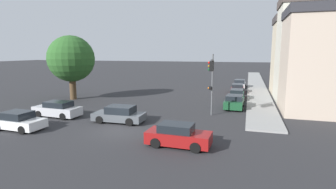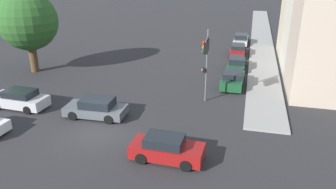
% 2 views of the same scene
% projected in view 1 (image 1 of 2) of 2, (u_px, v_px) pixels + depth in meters
% --- Properties ---
extents(ground_plane, '(300.00, 300.00, 0.00)m').
position_uv_depth(ground_plane, '(119.00, 130.00, 20.30)').
color(ground_plane, '#28282B').
extents(sidewalk_strip, '(3.02, 60.00, 0.16)m').
position_uv_depth(sidewalk_strip, '(256.00, 85.00, 47.95)').
color(sidewalk_strip, gray).
rests_on(sidewalk_strip, ground_plane).
extents(rowhouse_backdrop, '(8.31, 19.85, 12.34)m').
position_uv_depth(rowhouse_backdrop, '(309.00, 55.00, 31.70)').
color(rowhouse_backdrop, '#BCA893').
rests_on(rowhouse_backdrop, ground_plane).
extents(street_tree, '(5.78, 5.78, 8.06)m').
position_uv_depth(street_tree, '(71.00, 59.00, 32.85)').
color(street_tree, '#4C3823').
rests_on(street_tree, ground_plane).
extents(traffic_signal, '(0.65, 2.26, 5.81)m').
position_uv_depth(traffic_signal, '(211.00, 72.00, 23.76)').
color(traffic_signal, '#515456').
rests_on(traffic_signal, ground_plane).
extents(crossing_car_0, '(4.45, 2.16, 1.42)m').
position_uv_depth(crossing_car_0, '(120.00, 114.00, 22.54)').
color(crossing_car_0, '#4C5156').
rests_on(crossing_car_0, ground_plane).
extents(crossing_car_1, '(4.52, 2.04, 1.45)m').
position_uv_depth(crossing_car_1, '(58.00, 109.00, 24.44)').
color(crossing_car_1, '#B7B7BC').
rests_on(crossing_car_1, ground_plane).
extents(crossing_car_2, '(3.98, 2.07, 1.41)m').
position_uv_depth(crossing_car_2, '(19.00, 121.00, 20.40)').
color(crossing_car_2, silver).
rests_on(crossing_car_2, ground_plane).
extents(crossing_car_3, '(4.16, 1.92, 1.47)m').
position_uv_depth(crossing_car_3, '(178.00, 136.00, 16.75)').
color(crossing_car_3, maroon).
rests_on(crossing_car_3, ground_plane).
extents(parked_car_0, '(2.07, 4.07, 1.44)m').
position_uv_depth(parked_car_0, '(234.00, 102.00, 28.11)').
color(parked_car_0, '#194728').
rests_on(parked_car_0, ground_plane).
extents(parked_car_1, '(1.84, 4.37, 1.35)m').
position_uv_depth(parked_car_1, '(237.00, 95.00, 33.15)').
color(parked_car_1, '#194728').
rests_on(parked_car_1, ground_plane).
extents(parked_car_2, '(1.84, 4.46, 1.36)m').
position_uv_depth(parked_car_2, '(237.00, 89.00, 38.74)').
color(parked_car_2, maroon).
rests_on(parked_car_2, ground_plane).
extents(parked_car_3, '(2.04, 4.52, 1.41)m').
position_uv_depth(parked_car_3, '(240.00, 84.00, 44.43)').
color(parked_car_3, '#B7B7BC').
rests_on(parked_car_3, ground_plane).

